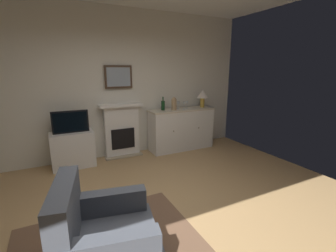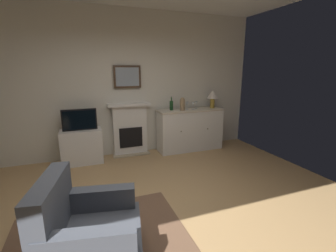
{
  "view_description": "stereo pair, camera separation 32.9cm",
  "coord_description": "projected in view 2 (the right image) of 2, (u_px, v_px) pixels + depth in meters",
  "views": [
    {
      "loc": [
        -1.1,
        -2.23,
        1.78
      ],
      "look_at": [
        0.32,
        0.64,
        1.0
      ],
      "focal_mm": 24.89,
      "sensor_mm": 36.0,
      "label": 1
    },
    {
      "loc": [
        -0.8,
        -2.36,
        1.78
      ],
      "look_at": [
        0.32,
        0.64,
        1.0
      ],
      "focal_mm": 24.89,
      "sensor_mm": 36.0,
      "label": 2
    }
  ],
  "objects": [
    {
      "name": "wine_glass_center",
      "position": [
        193.0,
        104.0,
        5.06
      ],
      "size": [
        0.07,
        0.07,
        0.16
      ],
      "color": "silver",
      "rests_on": "sideboard_cabinet"
    },
    {
      "name": "armchair",
      "position": [
        87.0,
        234.0,
        2.03
      ],
      "size": [
        0.94,
        0.9,
        0.92
      ],
      "color": "#474C56",
      "rests_on": "ground_plane"
    },
    {
      "name": "wine_glass_left",
      "position": [
        187.0,
        104.0,
        5.09
      ],
      "size": [
        0.07,
        0.07,
        0.16
      ],
      "color": "silver",
      "rests_on": "sideboard_cabinet"
    },
    {
      "name": "sideboard_cabinet",
      "position": [
        190.0,
        130.0,
        5.23
      ],
      "size": [
        1.48,
        0.49,
        0.92
      ],
      "color": "white",
      "rests_on": "ground_plane"
    },
    {
      "name": "wall_rear",
      "position": [
        121.0,
        84.0,
        4.78
      ],
      "size": [
        5.92,
        0.06,
        2.95
      ],
      "primitive_type": "cube",
      "color": "silver",
      "rests_on": "ground_plane"
    },
    {
      "name": "table_lamp",
      "position": [
        213.0,
        96.0,
        5.24
      ],
      "size": [
        0.26,
        0.26,
        0.4
      ],
      "color": "#B79338",
      "rests_on": "sideboard_cabinet"
    },
    {
      "name": "wine_bottle",
      "position": [
        171.0,
        105.0,
        4.99
      ],
      "size": [
        0.08,
        0.08,
        0.29
      ],
      "color": "#193F1E",
      "rests_on": "sideboard_cabinet"
    },
    {
      "name": "ground_plane",
      "position": [
        162.0,
        223.0,
        2.85
      ],
      "size": [
        5.92,
        5.09,
        0.1
      ],
      "primitive_type": "cube",
      "color": "tan",
      "rests_on": "ground"
    },
    {
      "name": "fireplace_unit",
      "position": [
        130.0,
        129.0,
        4.92
      ],
      "size": [
        0.87,
        0.3,
        1.1
      ],
      "color": "white",
      "rests_on": "ground_plane"
    },
    {
      "name": "tv_set",
      "position": [
        80.0,
        120.0,
        4.35
      ],
      "size": [
        0.62,
        0.07,
        0.4
      ],
      "color": "black",
      "rests_on": "tv_cabinet"
    },
    {
      "name": "tv_cabinet",
      "position": [
        82.0,
        146.0,
        4.49
      ],
      "size": [
        0.75,
        0.42,
        0.66
      ],
      "color": "white",
      "rests_on": "ground_plane"
    },
    {
      "name": "vase_decorative",
      "position": [
        182.0,
        104.0,
        4.97
      ],
      "size": [
        0.11,
        0.11,
        0.28
      ],
      "color": "#9E7F5B",
      "rests_on": "sideboard_cabinet"
    },
    {
      "name": "framed_picture",
      "position": [
        127.0,
        77.0,
        4.7
      ],
      "size": [
        0.55,
        0.04,
        0.45
      ],
      "color": "#473323"
    },
    {
      "name": "wine_glass_right",
      "position": [
        196.0,
        103.0,
        5.16
      ],
      "size": [
        0.07,
        0.07,
        0.16
      ],
      "color": "silver",
      "rests_on": "sideboard_cabinet"
    }
  ]
}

